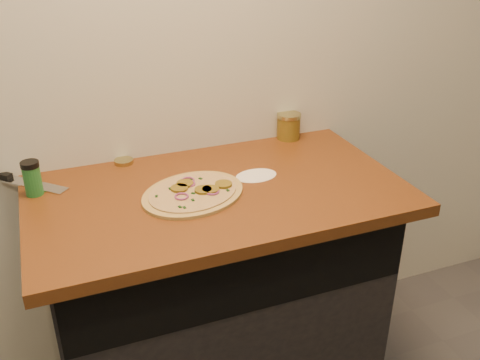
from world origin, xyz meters
name	(u,v)px	position (x,y,z in m)	size (l,w,h in m)	color
cabinet	(217,298)	(0.00, 1.45, 0.43)	(1.10, 0.60, 0.86)	black
countertop	(217,194)	(0.00, 1.42, 0.88)	(1.20, 0.70, 0.04)	#643213
pizza	(194,193)	(-0.08, 1.40, 0.91)	(0.44, 0.44, 0.02)	tan
chefs_knife	(13,179)	(-0.61, 1.71, 0.91)	(0.28, 0.28, 0.02)	#B7BAC1
mason_jar_lid	(124,161)	(-0.25, 1.72, 0.91)	(0.07, 0.07, 0.01)	tan
salsa_jar	(289,126)	(0.40, 1.72, 0.95)	(0.09, 0.09, 0.10)	#A43010
spice_shaker	(32,178)	(-0.55, 1.59, 0.96)	(0.06, 0.06, 0.11)	#20672A
flour_spill	(256,176)	(0.15, 1.46, 0.90)	(0.15, 0.15, 0.00)	white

